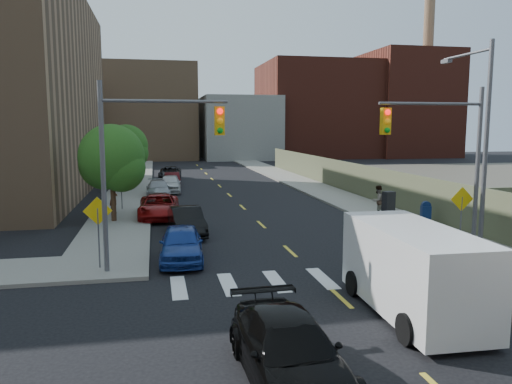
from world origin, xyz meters
name	(u,v)px	position (x,y,z in m)	size (l,w,h in m)	color
ground	(366,321)	(0.00, 0.00, 0.00)	(160.00, 160.00, 0.00)	black
sidewalk_nw	(135,176)	(-7.75, 41.50, 0.07)	(3.50, 73.00, 0.15)	gray
sidewalk_ne	(277,174)	(7.75, 41.50, 0.07)	(3.50, 73.00, 0.15)	gray
fence_north	(336,174)	(9.60, 28.00, 1.25)	(0.12, 44.00, 2.50)	#545B40
gravel_lot	(507,181)	(28.00, 30.00, 0.03)	(36.00, 42.00, 0.06)	#595447
bg_bldg_west	(46,122)	(-22.00, 70.00, 6.00)	(14.00, 18.00, 12.00)	#592319
bg_bldg_midwest	(152,113)	(-6.00, 72.00, 7.50)	(14.00, 16.00, 15.00)	#8C6B4C
bg_bldg_center	(238,128)	(8.00, 70.00, 5.00)	(12.00, 16.00, 10.00)	gray
bg_bldg_east	(315,111)	(22.00, 72.00, 8.00)	(18.00, 18.00, 16.00)	#592319
bg_bldg_fareast	(405,105)	(38.00, 70.00, 9.00)	(14.00, 16.00, 18.00)	#592319
smokestack	(427,77)	(42.00, 70.00, 14.00)	(1.80, 1.80, 28.00)	#8C6B4C
signal_nw	(146,151)	(-5.98, 6.00, 4.53)	(4.59, 0.30, 7.00)	#59595E
signal_ne	(446,148)	(5.98, 6.00, 4.53)	(4.59, 0.30, 7.00)	#59595E
streetlight_ne	(481,130)	(8.20, 6.90, 5.22)	(0.25, 3.70, 9.00)	#59595E
warn_sign_nw	(98,219)	(-7.80, 6.50, 1.99)	(1.06, 0.06, 2.83)	#59595E
warn_sign_ne	(462,206)	(7.20, 6.50, 1.99)	(1.06, 0.06, 2.83)	#59595E
warn_sign_midwest	(121,180)	(-7.80, 20.00, 1.99)	(1.06, 0.06, 2.83)	#59595E
tree_west_near	(112,161)	(-8.00, 16.05, 3.48)	(3.66, 3.64, 5.52)	#332114
tree_west_far	(126,149)	(-8.00, 31.05, 3.48)	(3.66, 3.64, 5.52)	#332114
parked_car_blue	(181,244)	(-4.72, 7.36, 0.72)	(1.69, 4.20, 1.43)	navy
parked_car_black	(187,221)	(-4.20, 12.19, 0.69)	(1.47, 4.21, 1.39)	black
parked_car_red	(159,206)	(-5.50, 17.06, 0.70)	(2.33, 5.05, 1.40)	maroon
parked_car_silver	(158,189)	(-5.50, 26.07, 0.63)	(1.76, 4.33, 1.26)	#93969A
parked_car_white	(170,184)	(-4.52, 28.38, 0.73)	(1.73, 4.30, 1.46)	silver
parked_car_maroon	(172,179)	(-4.20, 32.86, 0.61)	(1.30, 3.73, 1.23)	#420D10
parked_car_grey	(170,173)	(-4.20, 38.64, 0.65)	(2.16, 4.69, 1.30)	black
black_sedan	(289,351)	(-2.99, -2.80, 0.70)	(1.97, 4.84, 1.41)	black
cargo_van	(410,267)	(1.50, 0.43, 1.36)	(2.50, 5.71, 2.58)	white
mailbox	(426,212)	(8.71, 11.89, 0.74)	(0.55, 0.46, 1.21)	navy
payphone	(388,209)	(6.30, 11.49, 1.07)	(0.55, 0.45, 1.85)	black
pedestrian_west	(114,198)	(-8.16, 18.28, 1.12)	(0.71, 0.47, 1.94)	gray
pedestrian_east	(378,201)	(7.16, 14.60, 1.04)	(0.86, 0.67, 1.78)	gray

